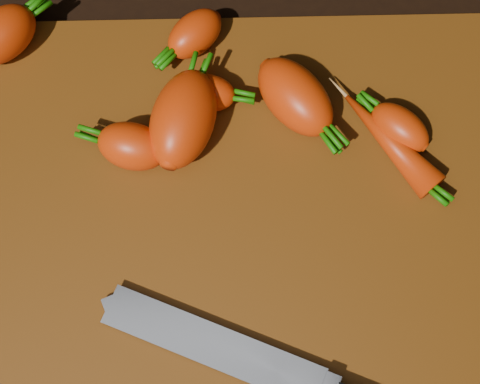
{
  "coord_description": "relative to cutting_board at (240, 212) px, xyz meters",
  "views": [
    {
      "loc": [
        -0.0,
        -0.19,
        0.57
      ],
      "look_at": [
        0.0,
        0.01,
        0.03
      ],
      "focal_mm": 50.0,
      "sensor_mm": 36.0,
      "label": 1
    }
  ],
  "objects": [
    {
      "name": "carrot_1",
      "position": [
        -0.09,
        0.05,
        0.03
      ],
      "size": [
        0.07,
        0.06,
        0.04
      ],
      "primitive_type": "ellipsoid",
      "rotation": [
        0.0,
        0.0,
        2.86
      ],
      "color": "red",
      "rests_on": "cutting_board"
    },
    {
      "name": "carrot_2",
      "position": [
        0.05,
        0.1,
        0.03
      ],
      "size": [
        0.09,
        0.1,
        0.05
      ],
      "primitive_type": "ellipsoid",
      "rotation": [
        0.0,
        0.0,
        -0.94
      ],
      "color": "red",
      "rests_on": "cutting_board"
    },
    {
      "name": "carrot_4",
      "position": [
        -0.04,
        0.17,
        0.02
      ],
      "size": [
        0.07,
        0.07,
        0.04
      ],
      "primitive_type": "ellipsoid",
      "rotation": [
        0.0,
        0.0,
        3.91
      ],
      "color": "red",
      "rests_on": "cutting_board"
    },
    {
      "name": "carrot_3",
      "position": [
        -0.05,
        0.08,
        0.03
      ],
      "size": [
        0.08,
        0.11,
        0.06
      ],
      "primitive_type": "ellipsoid",
      "rotation": [
        0.0,
        0.0,
        1.29
      ],
      "color": "red",
      "rests_on": "cutting_board"
    },
    {
      "name": "carrot_5",
      "position": [
        -0.03,
        0.11,
        0.02
      ],
      "size": [
        0.06,
        0.04,
        0.03
      ],
      "primitive_type": "ellipsoid",
      "rotation": [
        0.0,
        0.0,
        -0.17
      ],
      "color": "red",
      "rests_on": "cutting_board"
    },
    {
      "name": "cutting_board",
      "position": [
        0.0,
        0.0,
        0.0
      ],
      "size": [
        0.5,
        0.4,
        0.01
      ],
      "primitive_type": "cube",
      "color": "#603109",
      "rests_on": "ground"
    },
    {
      "name": "carrot_6",
      "position": [
        0.15,
        0.07,
        0.02
      ],
      "size": [
        0.07,
        0.07,
        0.03
      ],
      "primitive_type": "ellipsoid",
      "rotation": [
        0.0,
        0.0,
        2.38
      ],
      "color": "red",
      "rests_on": "cutting_board"
    },
    {
      "name": "carrot_7",
      "position": [
        0.13,
        0.06,
        0.02
      ],
      "size": [
        0.09,
        0.11,
        0.03
      ],
      "primitive_type": "ellipsoid",
      "rotation": [
        0.0,
        0.0,
        2.22
      ],
      "color": "red",
      "rests_on": "cutting_board"
    },
    {
      "name": "carrot_0",
      "position": [
        -0.22,
        0.17,
        0.03
      ],
      "size": [
        0.08,
        0.08,
        0.05
      ],
      "primitive_type": "ellipsoid",
      "rotation": [
        0.0,
        0.0,
        0.81
      ],
      "color": "red",
      "rests_on": "cutting_board"
    },
    {
      "name": "knife",
      "position": [
        -0.01,
        -0.13,
        0.01
      ],
      "size": [
        0.29,
        0.14,
        0.02
      ],
      "rotation": [
        0.0,
        0.0,
        -0.4
      ],
      "color": "gray",
      "rests_on": "cutting_board"
    },
    {
      "name": "ground",
      "position": [
        0.0,
        0.0,
        -0.01
      ],
      "size": [
        2.0,
        2.0,
        0.01
      ],
      "primitive_type": "cube",
      "color": "black"
    }
  ]
}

